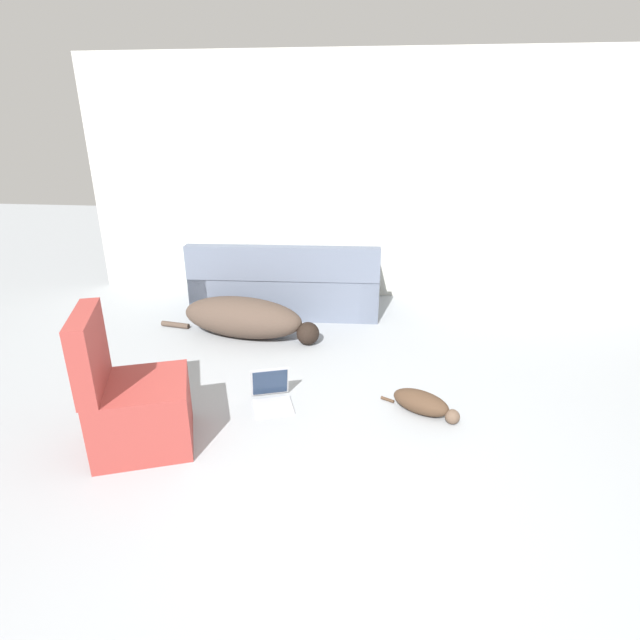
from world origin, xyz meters
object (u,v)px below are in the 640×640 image
object	(u,v)px
dog	(245,318)
side_chair	(133,403)
couch	(287,286)
cat	(423,403)
laptop_open	(271,392)

from	to	relation	value
dog	side_chair	world-z (taller)	side_chair
couch	dog	xyz separation A→B (m)	(-0.28, -0.80, -0.08)
cat	laptop_open	bearing A→B (deg)	-152.49
side_chair	cat	bearing A→B (deg)	-92.83
cat	side_chair	distance (m)	2.00
couch	side_chair	distance (m)	2.67
couch	cat	size ratio (longest dim) A/B	3.55
laptop_open	side_chair	world-z (taller)	side_chair
dog	cat	bearing A→B (deg)	-26.61
laptop_open	dog	bearing A→B (deg)	94.23
dog	cat	distance (m)	2.05
dog	side_chair	distance (m)	1.84
couch	side_chair	size ratio (longest dim) A/B	2.15
cat	side_chair	world-z (taller)	side_chair
laptop_open	side_chair	size ratio (longest dim) A/B	0.42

